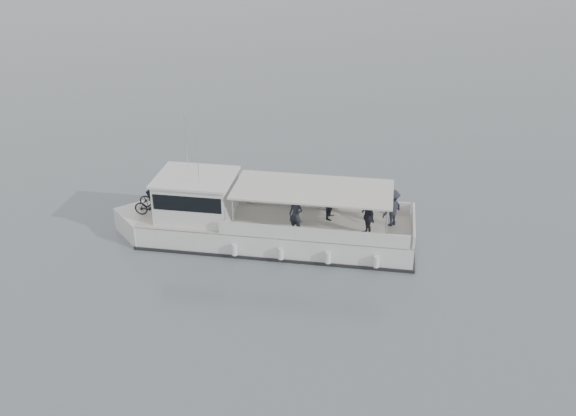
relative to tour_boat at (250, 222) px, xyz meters
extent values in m
plane|color=#515A60|center=(6.30, -1.55, -0.90)|extent=(1400.00, 1400.00, 0.00)
cube|color=silver|center=(1.06, -0.43, -0.47)|extent=(11.76, 7.08, 1.24)
cube|color=silver|center=(-4.25, 1.70, -0.47)|extent=(2.88, 2.88, 1.24)
cube|color=beige|center=(1.06, -0.43, 0.15)|extent=(11.76, 7.08, 0.06)
cube|color=black|center=(1.06, -0.43, -0.85)|extent=(11.98, 7.26, 0.17)
cube|color=silver|center=(3.20, 0.30, 0.44)|extent=(7.12, 2.92, 0.57)
cube|color=silver|center=(2.11, -2.43, 0.44)|extent=(7.12, 2.92, 0.57)
cube|color=silver|center=(6.33, -2.53, 0.44)|extent=(1.22, 2.87, 0.57)
cube|color=silver|center=(-2.13, 0.85, 1.01)|extent=(3.79, 3.52, 1.72)
cube|color=black|center=(-3.50, 1.40, 1.15)|extent=(1.38, 2.41, 1.10)
cube|color=black|center=(-2.13, 0.85, 1.29)|extent=(3.63, 3.49, 0.67)
cube|color=silver|center=(-2.13, 0.85, 1.91)|extent=(4.04, 3.77, 0.10)
cube|color=silver|center=(2.48, -0.99, 1.72)|extent=(7.08, 5.06, 0.08)
cylinder|color=silver|center=(-0.85, -1.10, 0.94)|extent=(0.07, 0.07, 1.57)
cylinder|color=silver|center=(0.14, 1.38, 0.94)|extent=(0.07, 0.07, 1.57)
cylinder|color=silver|center=(4.81, -3.36, 0.94)|extent=(0.07, 0.07, 1.57)
cylinder|color=silver|center=(5.80, -0.88, 0.94)|extent=(0.07, 0.07, 1.57)
cylinder|color=silver|center=(-2.34, 1.86, 3.15)|extent=(0.04, 0.04, 2.48)
cylinder|color=silver|center=(-2.02, 0.09, 2.96)|extent=(0.04, 0.04, 2.10)
cylinder|color=white|center=(-0.89, -1.45, -0.42)|extent=(0.30, 0.30, 0.48)
cylinder|color=white|center=(0.88, -2.16, -0.42)|extent=(0.30, 0.30, 0.48)
cylinder|color=white|center=(2.65, -2.87, -0.42)|extent=(0.30, 0.30, 0.48)
cylinder|color=white|center=(4.42, -3.58, -0.42)|extent=(0.30, 0.30, 0.48)
imported|color=black|center=(-3.76, 1.91, 0.58)|extent=(1.73, 1.14, 0.86)
imported|color=black|center=(-4.04, 1.20, 0.60)|extent=(1.56, 0.95, 0.91)
imported|color=#23262F|center=(1.63, -1.58, 0.95)|extent=(0.69, 0.68, 1.60)
imported|color=#23262F|center=(3.43, -0.65, 0.95)|extent=(0.93, 0.98, 1.60)
imported|color=#23262F|center=(4.39, -2.37, 0.95)|extent=(0.52, 0.99, 1.60)
imported|color=#23262F|center=(5.63, -1.84, 0.95)|extent=(1.19, 1.03, 1.60)
camera|label=1|loc=(-3.62, -23.85, 12.73)|focal=40.00mm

